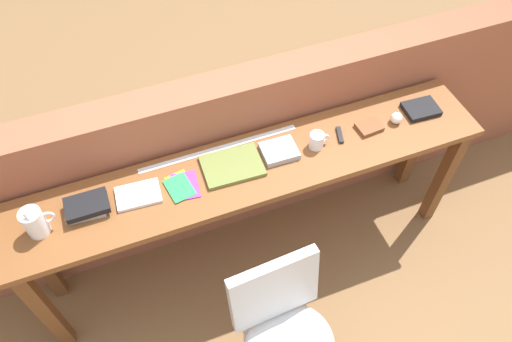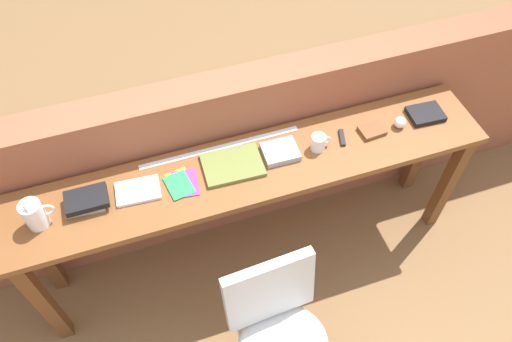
# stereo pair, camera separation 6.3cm
# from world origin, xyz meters

# --- Properties ---
(ground_plane) EXTENTS (40.00, 40.00, 0.00)m
(ground_plane) POSITION_xyz_m (0.00, 0.00, 0.00)
(ground_plane) COLOR brown
(brick_wall_back) EXTENTS (6.00, 0.20, 1.17)m
(brick_wall_back) POSITION_xyz_m (0.00, 0.64, 0.58)
(brick_wall_back) COLOR #935138
(brick_wall_back) RESTS_ON ground
(sideboard) EXTENTS (2.50, 0.44, 0.88)m
(sideboard) POSITION_xyz_m (0.00, 0.30, 0.74)
(sideboard) COLOR brown
(sideboard) RESTS_ON ground
(chair_white_moulded) EXTENTS (0.46, 0.48, 0.89)m
(chair_white_moulded) POSITION_xyz_m (-0.11, -0.40, 0.53)
(chair_white_moulded) COLOR silver
(chair_white_moulded) RESTS_ON ground
(pitcher_white) EXTENTS (0.14, 0.10, 0.18)m
(pitcher_white) POSITION_xyz_m (-1.04, 0.29, 0.96)
(pitcher_white) COLOR white
(pitcher_white) RESTS_ON sideboard
(book_stack_leftmost) EXTENTS (0.21, 0.16, 0.06)m
(book_stack_leftmost) POSITION_xyz_m (-0.82, 0.33, 0.91)
(book_stack_leftmost) COLOR #9E9EA3
(book_stack_leftmost) RESTS_ON sideboard
(magazine_cycling) EXTENTS (0.22, 0.16, 0.02)m
(magazine_cycling) POSITION_xyz_m (-0.58, 0.33, 0.89)
(magazine_cycling) COLOR white
(magazine_cycling) RESTS_ON sideboard
(pamphlet_pile_colourful) EXTENTS (0.17, 0.19, 0.01)m
(pamphlet_pile_colourful) POSITION_xyz_m (-0.37, 0.30, 0.88)
(pamphlet_pile_colourful) COLOR yellow
(pamphlet_pile_colourful) RESTS_ON sideboard
(book_open_centre) EXTENTS (0.31, 0.23, 0.02)m
(book_open_centre) POSITION_xyz_m (-0.10, 0.33, 0.89)
(book_open_centre) COLOR olive
(book_open_centre) RESTS_ON sideboard
(book_grey_hardcover) EXTENTS (0.19, 0.16, 0.03)m
(book_grey_hardcover) POSITION_xyz_m (0.16, 0.33, 0.90)
(book_grey_hardcover) COLOR #9E9EA3
(book_grey_hardcover) RESTS_ON sideboard
(mug) EXTENTS (0.11, 0.08, 0.09)m
(mug) POSITION_xyz_m (0.36, 0.31, 0.92)
(mug) COLOR white
(mug) RESTS_ON sideboard
(multitool_folded) EXTENTS (0.05, 0.11, 0.02)m
(multitool_folded) POSITION_xyz_m (0.50, 0.32, 0.89)
(multitool_folded) COLOR black
(multitool_folded) RESTS_ON sideboard
(leather_journal_brown) EXTENTS (0.14, 0.11, 0.02)m
(leather_journal_brown) POSITION_xyz_m (0.68, 0.32, 0.89)
(leather_journal_brown) COLOR brown
(leather_journal_brown) RESTS_ON sideboard
(sports_ball_small) EXTENTS (0.06, 0.06, 0.06)m
(sports_ball_small) POSITION_xyz_m (0.83, 0.31, 0.91)
(sports_ball_small) COLOR silver
(sports_ball_small) RESTS_ON sideboard
(book_repair_rightmost) EXTENTS (0.19, 0.15, 0.03)m
(book_repair_rightmost) POSITION_xyz_m (1.01, 0.33, 0.89)
(book_repair_rightmost) COLOR black
(book_repair_rightmost) RESTS_ON sideboard
(ruler_metal_back_edge) EXTENTS (0.86, 0.03, 0.00)m
(ruler_metal_back_edge) POSITION_xyz_m (-0.12, 0.47, 0.88)
(ruler_metal_back_edge) COLOR silver
(ruler_metal_back_edge) RESTS_ON sideboard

